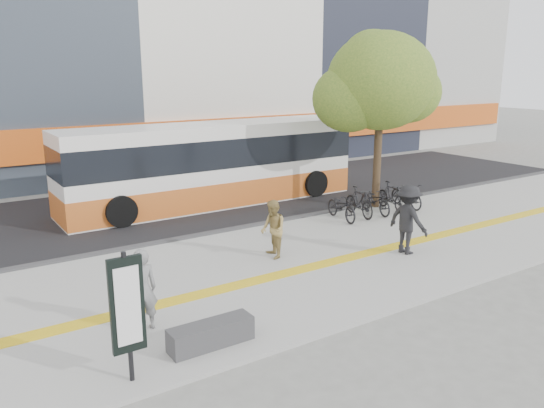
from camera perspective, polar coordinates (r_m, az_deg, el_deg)
ground at (r=12.47m, az=1.84°, el=-9.61°), size 120.00×120.00×0.00m
sidewalk at (r=13.61m, az=-1.84°, el=-7.34°), size 40.00×7.00×0.08m
tactile_strip at (r=13.20m, az=-0.69°, el=-7.82°), size 40.00×0.45×0.01m
street at (r=20.09m, az=-13.16°, el=-0.66°), size 40.00×8.00×0.06m
curb at (r=16.51m, az=-8.25°, el=-3.47°), size 40.00×0.25×0.14m
bench at (r=10.19m, az=-6.44°, el=-13.49°), size 1.60×0.45×0.45m
signboard at (r=8.94m, az=-15.02°, el=-10.46°), size 0.55×0.10×2.20m
street_tree at (r=19.75m, az=11.12°, el=12.38°), size 4.40×3.80×6.31m
bus at (r=20.31m, az=-6.25°, el=3.96°), size 11.27×2.67×3.00m
bicycle_row at (r=19.22m, az=10.87°, el=0.43°), size 4.01×1.83×1.02m
seated_woman at (r=10.74m, az=-13.57°, el=-8.79°), size 0.62×0.43×1.65m
pedestrian_tan at (r=14.36m, az=0.10°, el=-2.69°), size 0.75×0.88×1.57m
pedestrian_dark at (r=15.13m, az=14.16°, el=-1.58°), size 0.78×1.27×1.91m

